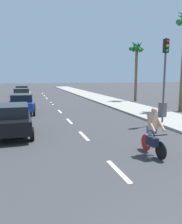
{
  "coord_description": "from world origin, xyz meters",
  "views": [
    {
      "loc": [
        -2.71,
        -1.37,
        2.97
      ],
      "look_at": [
        0.56,
        10.02,
        1.1
      ],
      "focal_mm": 36.36,
      "sensor_mm": 36.0,
      "label": 1
    }
  ],
  "objects": [
    {
      "name": "ground_plane",
      "position": [
        0.0,
        20.0,
        0.0
      ],
      "size": [
        160.0,
        160.0,
        0.0
      ],
      "primitive_type": "plane",
      "color": "#38383A"
    },
    {
      "name": "lane_stripe_5",
      "position": [
        0.0,
        23.44,
        0.0
      ],
      "size": [
        0.16,
        1.8,
        0.01
      ],
      "primitive_type": "cube",
      "color": "white",
      "rests_on": "ground"
    },
    {
      "name": "cyclist",
      "position": [
        1.81,
        5.95,
        0.83
      ],
      "size": [
        0.62,
        1.71,
        1.82
      ],
      "rotation": [
        0.0,
        0.0,
        3.15
      ],
      "color": "black",
      "rests_on": "ground"
    },
    {
      "name": "traffic_signal",
      "position": [
        5.38,
        10.71,
        3.61
      ],
      "size": [
        0.28,
        0.33,
        5.2
      ],
      "color": "#4C4C51",
      "rests_on": "ground"
    },
    {
      "name": "lane_stripe_3",
      "position": [
        0.0,
        13.33,
        0.0
      ],
      "size": [
        0.16,
        1.8,
        0.01
      ],
      "primitive_type": "cube",
      "color": "white",
      "rests_on": "ground"
    },
    {
      "name": "parked_car_black",
      "position": [
        -3.48,
        10.68,
        0.84
      ],
      "size": [
        2.1,
        4.44,
        1.57
      ],
      "rotation": [
        0.0,
        0.0,
        0.02
      ],
      "color": "black",
      "rests_on": "ground"
    },
    {
      "name": "parked_car_yellow",
      "position": [
        -3.16,
        26.57,
        0.84
      ],
      "size": [
        2.2,
        4.52,
        1.57
      ],
      "rotation": [
        0.0,
        0.0,
        -0.04
      ],
      "color": "gold",
      "rests_on": "ground"
    },
    {
      "name": "lane_stripe_8",
      "position": [
        0.0,
        34.27,
        0.0
      ],
      "size": [
        0.16,
        1.8,
        0.01
      ],
      "primitive_type": "cube",
      "color": "white",
      "rests_on": "ground"
    },
    {
      "name": "lane_stripe_6",
      "position": [
        0.0,
        24.32,
        0.0
      ],
      "size": [
        0.16,
        1.8,
        0.01
      ],
      "primitive_type": "cube",
      "color": "white",
      "rests_on": "ground"
    },
    {
      "name": "lane_stripe_1",
      "position": [
        0.0,
        4.94,
        0.0
      ],
      "size": [
        0.16,
        1.8,
        0.01
      ],
      "primitive_type": "cube",
      "color": "white",
      "rests_on": "ground"
    },
    {
      "name": "parked_car_red",
      "position": [
        -3.26,
        33.96,
        0.84
      ],
      "size": [
        2.13,
        4.53,
        1.57
      ],
      "rotation": [
        0.0,
        0.0,
        -0.02
      ],
      "color": "red",
      "rests_on": "ground"
    },
    {
      "name": "lane_stripe_9",
      "position": [
        0.0,
        38.73,
        0.0
      ],
      "size": [
        0.16,
        1.8,
        0.01
      ],
      "primitive_type": "cube",
      "color": "white",
      "rests_on": "ground"
    },
    {
      "name": "lane_stripe_7",
      "position": [
        0.0,
        30.11,
        0.0
      ],
      "size": [
        0.16,
        1.8,
        0.01
      ],
      "primitive_type": "cube",
      "color": "white",
      "rests_on": "ground"
    },
    {
      "name": "palm_tree_far",
      "position": [
        9.91,
        23.27,
        5.69
      ],
      "size": [
        1.96,
        1.78,
        7.26
      ],
      "color": "brown",
      "rests_on": "ground"
    },
    {
      "name": "trash_bin_near",
      "position": [
        6.57,
        12.54,
        0.64
      ],
      "size": [
        0.6,
        0.6,
        1.0
      ],
      "primitive_type": "cylinder",
      "color": "#47474C",
      "rests_on": "sidewalk_strip"
    },
    {
      "name": "lane_stripe_4",
      "position": [
        0.0,
        17.76,
        0.0
      ],
      "size": [
        0.16,
        1.8,
        0.01
      ],
      "primitive_type": "cube",
      "color": "white",
      "rests_on": "ground"
    },
    {
      "name": "sidewalk_strip",
      "position": [
        6.78,
        22.0,
        0.07
      ],
      "size": [
        3.6,
        80.0,
        0.14
      ],
      "primitive_type": "cube",
      "color": "#9E998E",
      "rests_on": "ground"
    },
    {
      "name": "lane_stripe_2",
      "position": [
        0.0,
        9.39,
        0.0
      ],
      "size": [
        0.16,
        1.8,
        0.01
      ],
      "primitive_type": "cube",
      "color": "white",
      "rests_on": "ground"
    },
    {
      "name": "parked_car_blue",
      "position": [
        -3.02,
        17.56,
        0.84
      ],
      "size": [
        2.13,
        4.35,
        1.57
      ],
      "rotation": [
        0.0,
        0.0,
        -0.04
      ],
      "color": "#1E389E",
      "rests_on": "ground"
    }
  ]
}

